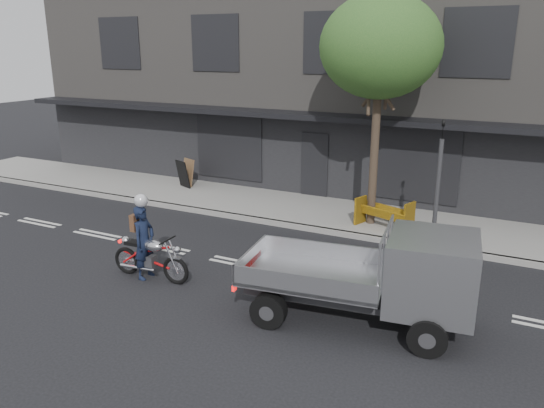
{
  "coord_description": "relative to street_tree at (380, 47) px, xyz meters",
  "views": [
    {
      "loc": [
        6.32,
        -10.81,
        5.34
      ],
      "look_at": [
        0.69,
        0.5,
        1.54
      ],
      "focal_mm": 35.0,
      "sensor_mm": 36.0,
      "label": 1
    }
  ],
  "objects": [
    {
      "name": "traffic_light_pole",
      "position": [
        2.0,
        -0.85,
        -3.63
      ],
      "size": [
        0.12,
        0.12,
        3.5
      ],
      "color": "#2D2D30",
      "rests_on": "ground"
    },
    {
      "name": "rider",
      "position": [
        -3.77,
        -5.91,
        -4.39
      ],
      "size": [
        0.45,
        0.66,
        1.77
      ],
      "primitive_type": "imported",
      "rotation": [
        0.0,
        0.0,
        1.6
      ],
      "color": "black",
      "rests_on": "ground"
    },
    {
      "name": "sidewalk",
      "position": [
        -2.2,
        0.5,
        -5.2
      ],
      "size": [
        32.0,
        3.2,
        0.15
      ],
      "primitive_type": "cube",
      "color": "gray",
      "rests_on": "ground"
    },
    {
      "name": "kerb",
      "position": [
        -2.2,
        -1.1,
        -5.2
      ],
      "size": [
        32.0,
        0.2,
        0.15
      ],
      "primitive_type": "cube",
      "color": "gray",
      "rests_on": "ground"
    },
    {
      "name": "street_tree",
      "position": [
        0.0,
        0.0,
        0.0
      ],
      "size": [
        3.4,
        3.4,
        6.74
      ],
      "color": "#382B21",
      "rests_on": "ground"
    },
    {
      "name": "motorcycle",
      "position": [
        -3.62,
        -5.91,
        -4.72
      ],
      "size": [
        2.11,
        0.61,
        1.08
      ],
      "rotation": [
        0.0,
        0.0,
        0.03
      ],
      "color": "black",
      "rests_on": "ground"
    },
    {
      "name": "sandwich_board",
      "position": [
        -7.55,
        0.89,
        -4.61
      ],
      "size": [
        0.77,
        0.66,
        1.04
      ],
      "primitive_type": null,
      "rotation": [
        0.0,
        0.0,
        -0.4
      ],
      "color": "black",
      "rests_on": "sidewalk"
    },
    {
      "name": "construction_barrier",
      "position": [
        0.46,
        -0.43,
        -4.69
      ],
      "size": [
        1.69,
        1.13,
        0.88
      ],
      "primitive_type": null,
      "rotation": [
        0.0,
        0.0,
        -0.36
      ],
      "color": "#FFAF0D",
      "rests_on": "sidewalk"
    },
    {
      "name": "flatbed_ute",
      "position": [
        2.33,
        -5.59,
        -4.1
      ],
      "size": [
        4.64,
        2.33,
        2.06
      ],
      "rotation": [
        0.0,
        0.0,
        0.12
      ],
      "color": "black",
      "rests_on": "ground"
    },
    {
      "name": "ground",
      "position": [
        -2.2,
        -4.2,
        -5.28
      ],
      "size": [
        80.0,
        80.0,
        0.0
      ],
      "primitive_type": "plane",
      "color": "black",
      "rests_on": "ground"
    },
    {
      "name": "building_main",
      "position": [
        -2.2,
        7.1,
        -1.28
      ],
      "size": [
        26.0,
        10.0,
        8.0
      ],
      "primitive_type": "cube",
      "color": "slate",
      "rests_on": "ground"
    }
  ]
}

